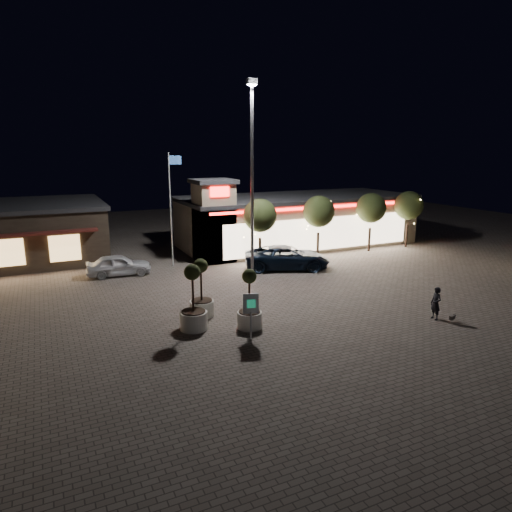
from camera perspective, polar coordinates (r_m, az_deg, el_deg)
name	(u,v)px	position (r m, az deg, el deg)	size (l,w,h in m)	color
ground	(284,322)	(22.54, 3.47, -8.25)	(90.00, 90.00, 0.00)	#61564E
retail_building	(293,220)	(39.88, 4.65, 4.50)	(20.40, 8.40, 6.10)	tan
floodlight_pole	(252,169)	(29.05, -0.49, 10.82)	(0.60, 0.40, 12.38)	gray
flagpole	(172,200)	(32.62, -10.51, 6.86)	(0.95, 0.10, 8.00)	white
string_tree_a	(260,216)	(32.93, 0.50, 5.06)	(2.42, 2.42, 4.79)	#332319
string_tree_b	(319,212)	(35.36, 7.86, 5.51)	(2.42, 2.42, 4.79)	#332319
string_tree_c	(371,208)	(38.30, 14.19, 5.82)	(2.42, 2.42, 4.79)	#332319
string_tree_d	(409,206)	(40.94, 18.56, 5.99)	(2.42, 2.42, 4.79)	#332319
pickup_truck	(287,257)	(32.07, 3.91, -0.17)	(2.73, 5.92, 1.65)	black
white_sedan	(119,265)	(31.71, -16.79, -1.08)	(1.68, 4.18, 1.42)	silver
pedestrian	(436,303)	(24.29, 21.57, -5.53)	(0.60, 0.39, 1.65)	black
dog	(453,317)	(24.48, 23.40, -6.99)	(0.46, 0.23, 0.25)	#59514C
planter_left	(202,299)	(23.13, -6.81, -5.33)	(1.22, 1.22, 2.99)	silver
planter_mid	(193,309)	(21.54, -7.83, -6.64)	(1.28, 1.28, 3.15)	silver
planter_right	(249,310)	(21.55, -0.83, -6.75)	(1.17, 1.17, 2.87)	silver
valet_sign	(251,307)	(20.10, -0.65, -6.45)	(0.68, 0.26, 2.12)	gray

